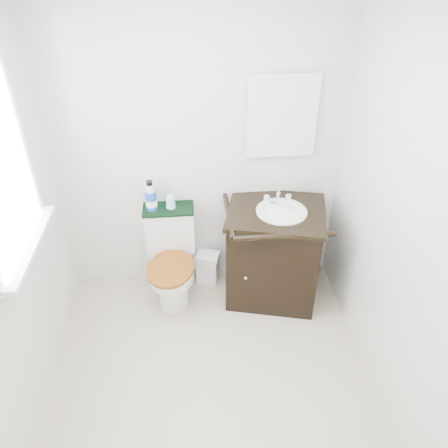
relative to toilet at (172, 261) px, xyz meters
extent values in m
plane|color=#BFB39A|center=(0.27, -0.97, -0.33)|extent=(2.40, 2.40, 0.00)
plane|color=silver|center=(0.27, 0.23, 0.87)|extent=(2.40, 0.00, 2.40)
plane|color=silver|center=(1.37, -0.97, 0.87)|extent=(0.00, 2.40, 2.40)
cube|color=silver|center=(0.87, 0.20, 1.12)|extent=(0.50, 0.02, 0.60)
cylinder|color=white|center=(0.00, -0.15, -0.15)|extent=(0.24, 0.24, 0.37)
cube|color=white|center=(0.00, 0.10, -0.15)|extent=(0.24, 0.28, 0.37)
cube|color=white|center=(0.00, 0.12, 0.21)|extent=(0.39, 0.18, 0.35)
cube|color=white|center=(0.00, 0.12, 0.41)|extent=(0.41, 0.20, 0.03)
cylinder|color=white|center=(0.00, -0.19, 0.04)|extent=(0.35, 0.35, 0.08)
cylinder|color=brown|center=(0.00, -0.19, 0.08)|extent=(0.42, 0.42, 0.03)
cube|color=black|center=(0.82, -0.07, 0.06)|extent=(0.81, 0.73, 0.78)
cube|color=black|center=(0.82, -0.07, 0.47)|extent=(0.86, 0.78, 0.04)
cylinder|color=white|center=(0.85, -0.10, 0.49)|extent=(0.38, 0.38, 0.01)
ellipsoid|color=white|center=(0.85, -0.10, 0.44)|extent=(0.33, 0.33, 0.17)
cylinder|color=silver|center=(0.85, 0.06, 0.54)|extent=(0.02, 0.02, 0.10)
cube|color=white|center=(0.30, 0.13, -0.21)|extent=(0.21, 0.18, 0.25)
cube|color=white|center=(0.30, 0.13, -0.06)|extent=(0.23, 0.20, 0.03)
cube|color=black|center=(0.00, 0.12, 0.43)|extent=(0.40, 0.22, 0.02)
cylinder|color=blue|center=(-0.12, 0.11, 0.52)|extent=(0.09, 0.09, 0.16)
cylinder|color=silver|center=(-0.12, 0.11, 0.63)|extent=(0.09, 0.09, 0.05)
cylinder|color=black|center=(-0.12, 0.11, 0.67)|extent=(0.05, 0.05, 0.03)
cone|color=#99DDFB|center=(0.02, 0.13, 0.49)|extent=(0.08, 0.08, 0.10)
ellipsoid|color=#166E6C|center=(0.81, 0.03, 0.50)|extent=(0.07, 0.05, 0.02)
camera|label=1|loc=(0.17, -2.81, 2.23)|focal=35.00mm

